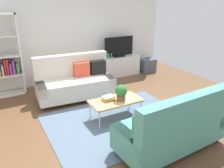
{
  "coord_description": "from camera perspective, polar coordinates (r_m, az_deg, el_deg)",
  "views": [
    {
      "loc": [
        -2.13,
        -3.85,
        2.5
      ],
      "look_at": [
        0.17,
        0.36,
        0.65
      ],
      "focal_mm": 37.12,
      "sensor_mm": 36.0,
      "label": 1
    }
  ],
  "objects": [
    {
      "name": "table_book_2",
      "position": [
        4.88,
        -0.91,
        -3.15
      ],
      "size": [
        0.27,
        0.22,
        0.03
      ],
      "primitive_type": "cube",
      "rotation": [
        0.0,
        0.0,
        0.17
      ],
      "color": "silver",
      "rests_on": "table_book_1"
    },
    {
      "name": "vase_0",
      "position": [
        7.3,
        -2.53,
        6.87
      ],
      "size": [
        0.11,
        0.11,
        0.14
      ],
      "primitive_type": "cylinder",
      "color": "#B24C4C",
      "rests_on": "tv_console"
    },
    {
      "name": "table_book_1",
      "position": [
        4.89,
        -0.91,
        -3.45
      ],
      "size": [
        0.27,
        0.23,
        0.03
      ],
      "primitive_type": "cube",
      "rotation": [
        0.0,
        0.0,
        -0.21
      ],
      "color": "gold",
      "rests_on": "table_book_0"
    },
    {
      "name": "bottle_0",
      "position": [
        7.3,
        -0.98,
        7.01
      ],
      "size": [
        0.06,
        0.06,
        0.17
      ],
      "primitive_type": "cylinder",
      "color": "#3F8C4C",
      "rests_on": "tv_console"
    },
    {
      "name": "table_book_0",
      "position": [
        4.9,
        -0.91,
        -3.78
      ],
      "size": [
        0.25,
        0.2,
        0.04
      ],
      "primitive_type": "cube",
      "rotation": [
        0.0,
        0.0,
        0.07
      ],
      "color": "orange",
      "rests_on": "coffee_table"
    },
    {
      "name": "couch_beige",
      "position": [
        5.95,
        -9.01,
        0.63
      ],
      "size": [
        1.96,
        0.98,
        1.1
      ],
      "rotation": [
        0.0,
        0.0,
        3.07
      ],
      "color": "beige",
      "rests_on": "ground_plane"
    },
    {
      "name": "couch_green",
      "position": [
        4.04,
        14.76,
        -10.21
      ],
      "size": [
        1.94,
        0.93,
        1.1
      ],
      "rotation": [
        0.0,
        0.0,
        0.05
      ],
      "color": "teal",
      "rests_on": "ground_plane"
    },
    {
      "name": "coffee_table",
      "position": [
        4.92,
        0.94,
        -4.29
      ],
      "size": [
        1.1,
        0.56,
        0.42
      ],
      "color": "tan",
      "rests_on": "ground_plane"
    },
    {
      "name": "potted_plant",
      "position": [
        4.84,
        2.24,
        -1.99
      ],
      "size": [
        0.25,
        0.25,
        0.34
      ],
      "color": "brown",
      "rests_on": "coffee_table"
    },
    {
      "name": "wall_far",
      "position": [
        7.06,
        -11.02,
        12.15
      ],
      "size": [
        6.4,
        0.12,
        2.9
      ],
      "primitive_type": "cube",
      "color": "white",
      "rests_on": "ground_plane"
    },
    {
      "name": "bottle_1",
      "position": [
        7.35,
        -0.2,
        7.05
      ],
      "size": [
        0.05,
        0.05,
        0.16
      ],
      "primitive_type": "cylinder",
      "color": "#3F8C4C",
      "rests_on": "tv_console"
    },
    {
      "name": "tv",
      "position": [
        7.45,
        1.73,
        9.08
      ],
      "size": [
        1.0,
        0.2,
        0.64
      ],
      "color": "black",
      "rests_on": "tv_console"
    },
    {
      "name": "ground_plane",
      "position": [
        5.06,
        0.28,
        -8.53
      ],
      "size": [
        7.68,
        7.68,
        0.0
      ],
      "primitive_type": "plane",
      "color": "brown"
    },
    {
      "name": "tv_console",
      "position": [
        7.63,
        1.6,
        4.46
      ],
      "size": [
        1.4,
        0.44,
        0.64
      ],
      "primitive_type": "cube",
      "color": "silver",
      "rests_on": "ground_plane"
    },
    {
      "name": "area_rug",
      "position": [
        4.92,
        1.56,
        -9.35
      ],
      "size": [
        2.9,
        2.2,
        0.01
      ],
      "primitive_type": "cube",
      "color": "slate",
      "rests_on": "ground_plane"
    },
    {
      "name": "storage_trunk",
      "position": [
        8.17,
        8.65,
        4.63
      ],
      "size": [
        0.52,
        0.4,
        0.44
      ],
      "primitive_type": "cube",
      "color": "#4C5666",
      "rests_on": "ground_plane"
    }
  ]
}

